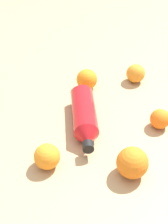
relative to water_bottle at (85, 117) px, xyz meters
name	(u,v)px	position (x,y,z in m)	size (l,w,h in m)	color
ground_plane	(95,128)	(-0.01, -0.03, -0.04)	(2.40, 2.40, 0.00)	tan
water_bottle	(85,117)	(0.00, 0.00, 0.00)	(0.26, 0.10, 0.07)	red
orange_0	(136,73)	(0.26, -0.18, 0.00)	(0.07, 0.07, 0.07)	orange
orange_1	(47,157)	(-0.17, 0.09, 0.00)	(0.07, 0.07, 0.07)	orange
orange_2	(132,163)	(-0.19, -0.13, 0.00)	(0.08, 0.08, 0.08)	orange
orange_3	(87,79)	(0.21, 0.00, 0.00)	(0.07, 0.07, 0.07)	orange
orange_4	(160,119)	(0.00, -0.23, -0.01)	(0.06, 0.06, 0.06)	orange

